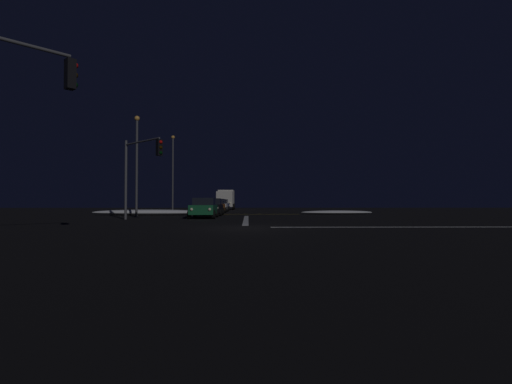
{
  "coord_description": "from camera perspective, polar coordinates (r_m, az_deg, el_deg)",
  "views": [
    {
      "loc": [
        0.15,
        -19.75,
        1.3
      ],
      "look_at": [
        0.78,
        11.83,
        2.05
      ],
      "focal_mm": 27.62,
      "sensor_mm": 36.0,
      "label": 1
    }
  ],
  "objects": [
    {
      "name": "centre_line_ns",
      "position": [
        39.6,
        -1.37,
        -3.24
      ],
      "size": [
        22.0,
        0.15,
        0.01
      ],
      "color": "yellow",
      "rests_on": "ground"
    },
    {
      "name": "stop_line_north",
      "position": [
        28.01,
        -1.46,
        -4.02
      ],
      "size": [
        0.35,
        14.1,
        0.01
      ],
      "color": "white",
      "rests_on": "ground"
    },
    {
      "name": "box_truck",
      "position": [
        62.15,
        -4.37,
        -0.98
      ],
      "size": [
        2.68,
        8.28,
        3.08
      ],
      "color": "beige",
      "rests_on": "ground"
    },
    {
      "name": "sedan_green",
      "position": [
        30.78,
        -7.55,
        -2.28
      ],
      "size": [
        2.02,
        4.33,
        1.57
      ],
      "color": "#14512D",
      "rests_on": "ground"
    },
    {
      "name": "sedan_blue",
      "position": [
        54.38,
        -4.95,
        -1.88
      ],
      "size": [
        2.02,
        4.33,
        1.57
      ],
      "color": "navy",
      "rests_on": "ground"
    },
    {
      "name": "traffic_signal_nw",
      "position": [
        28.12,
        -16.45,
        4.1
      ],
      "size": [
        3.4,
        3.4,
        5.68
      ],
      "color": "#4C4C51",
      "rests_on": "ground"
    },
    {
      "name": "sedan_orange",
      "position": [
        42.59,
        -5.83,
        -2.03
      ],
      "size": [
        2.02,
        4.33,
        1.57
      ],
      "color": "#C66014",
      "rests_on": "ground"
    },
    {
      "name": "snow_bank_right_curb",
      "position": [
        40.32,
        11.6,
        -2.91
      ],
      "size": [
        7.16,
        1.5,
        0.39
      ],
      "color": "white",
      "rests_on": "ground"
    },
    {
      "name": "crosswalk_bar_east",
      "position": [
        21.41,
        21.39,
        -4.74
      ],
      "size": [
        14.1,
        0.4,
        0.01
      ],
      "color": "white",
      "rests_on": "ground"
    },
    {
      "name": "snow_bank_left_curb",
      "position": [
        38.21,
        -15.08,
        -2.87
      ],
      "size": [
        10.85,
        1.5,
        0.53
      ],
      "color": "white",
      "rests_on": "ground"
    },
    {
      "name": "streetlamp_left_far",
      "position": [
        50.66,
        -11.96,
        3.42
      ],
      "size": [
        0.44,
        0.44,
        9.6
      ],
      "color": "#424247",
      "rests_on": "ground"
    },
    {
      "name": "sedan_white",
      "position": [
        48.97,
        -5.25,
        -1.94
      ],
      "size": [
        2.02,
        4.33,
        1.57
      ],
      "color": "silver",
      "rests_on": "ground"
    },
    {
      "name": "sedan_black",
      "position": [
        36.46,
        -6.41,
        -2.14
      ],
      "size": [
        2.02,
        4.33,
        1.57
      ],
      "color": "black",
      "rests_on": "ground"
    },
    {
      "name": "ground",
      "position": [
        19.79,
        -1.59,
        -5.27
      ],
      "size": [
        120.0,
        120.0,
        0.1
      ],
      "primitive_type": "cube",
      "color": "black"
    },
    {
      "name": "streetlamp_left_near",
      "position": [
        35.09,
        -16.88,
        4.72
      ],
      "size": [
        0.44,
        0.44,
        8.6
      ],
      "color": "#424247",
      "rests_on": "ground"
    }
  ]
}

